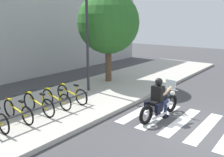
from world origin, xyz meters
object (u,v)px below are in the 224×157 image
at_px(bicycle_1, 18,111).
at_px(bike_rack, 48,106).
at_px(motorcycle, 160,105).
at_px(rider, 159,95).
at_px(tree_near_rack, 108,23).
at_px(bicycle_4, 72,94).
at_px(bicycle_2, 38,104).
at_px(street_lamp, 87,32).
at_px(bicycle_3, 56,99).

height_order(bicycle_1, bike_rack, bicycle_1).
bearing_deg(motorcycle, rider, 171.05).
height_order(bike_rack, tree_near_rack, tree_near_rack).
relative_size(motorcycle, bicycle_1, 1.34).
relative_size(rider, bicycle_4, 0.85).
distance_m(bicycle_2, tree_near_rack, 6.05).
distance_m(bicycle_1, bike_rack, 0.96).
height_order(motorcycle, rider, rider).
bearing_deg(bicycle_2, tree_near_rack, 11.65).
relative_size(rider, street_lamp, 0.31).
xyz_separation_m(motorcycle, bicycle_1, (-3.39, 3.32, 0.03)).
relative_size(motorcycle, tree_near_rack, 0.47).
xyz_separation_m(bicycle_1, bicycle_4, (2.36, -0.00, 0.01)).
xyz_separation_m(bicycle_4, tree_near_rack, (3.73, 1.09, 2.71)).
relative_size(bicycle_1, bicycle_2, 0.96).
height_order(motorcycle, tree_near_rack, tree_near_rack).
bearing_deg(tree_near_rack, motorcycle, -121.37).
relative_size(bicycle_2, street_lamp, 0.37).
height_order(bicycle_3, bike_rack, bicycle_3).
bearing_deg(bicycle_1, bike_rack, -35.22).
bearing_deg(bicycle_2, street_lamp, 11.92).
height_order(bicycle_2, bike_rack, bicycle_2).
height_order(bicycle_4, tree_near_rack, tree_near_rack).
height_order(rider, bicycle_2, rider).
xyz_separation_m(bicycle_4, street_lamp, (1.71, 0.69, 2.33)).
bearing_deg(bicycle_2, bicycle_1, 179.95).
xyz_separation_m(motorcycle, tree_near_rack, (2.69, 4.41, 2.74)).
xyz_separation_m(rider, bicycle_4, (-0.96, 3.31, -0.33)).
height_order(bicycle_2, tree_near_rack, tree_near_rack).
xyz_separation_m(rider, bicycle_3, (-1.75, 3.31, -0.34)).
xyz_separation_m(bicycle_1, tree_near_rack, (6.08, 1.09, 2.71)).
height_order(rider, tree_near_rack, tree_near_rack).
height_order(bicycle_1, street_lamp, street_lamp).
xyz_separation_m(motorcycle, bike_rack, (-2.61, 2.77, 0.10)).
height_order(motorcycle, bicycle_1, motorcycle).
bearing_deg(bicycle_2, bicycle_4, 0.01).
height_order(rider, bicycle_1, rider).
bearing_deg(tree_near_rack, street_lamp, -168.78).
xyz_separation_m(bicycle_1, street_lamp, (4.07, 0.69, 2.34)).
bearing_deg(motorcycle, bicycle_4, 107.37).
distance_m(rider, street_lamp, 4.54).
distance_m(motorcycle, bicycle_1, 4.75).
bearing_deg(bicycle_4, bicycle_2, -179.99).
distance_m(bike_rack, street_lamp, 4.18).
distance_m(bicycle_1, street_lamp, 4.74).
distance_m(bicycle_4, tree_near_rack, 4.73).
distance_m(bicycle_1, bicycle_4, 2.36).
xyz_separation_m(bicycle_2, tree_near_rack, (5.30, 1.09, 2.70)).
bearing_deg(tree_near_rack, bike_rack, -162.74).
bearing_deg(bicycle_3, rider, -62.15).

